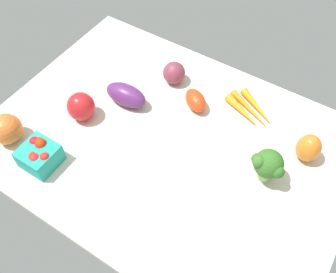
% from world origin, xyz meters
% --- Properties ---
extents(tablecloth, '(1.04, 0.76, 0.02)m').
position_xyz_m(tablecloth, '(0.00, 0.00, 0.01)').
color(tablecloth, beige).
rests_on(tablecloth, ground).
extents(bell_pepper_orange, '(0.09, 0.09, 0.09)m').
position_xyz_m(bell_pepper_orange, '(0.36, 0.16, 0.07)').
color(bell_pepper_orange, orange).
rests_on(bell_pepper_orange, tablecloth).
extents(eggplant, '(0.14, 0.08, 0.07)m').
position_xyz_m(eggplant, '(-0.19, 0.06, 0.05)').
color(eggplant, '#60296A').
rests_on(eggplant, tablecloth).
extents(roma_tomato, '(0.11, 0.10, 0.06)m').
position_xyz_m(roma_tomato, '(0.00, 0.16, 0.05)').
color(roma_tomato, red).
rests_on(roma_tomato, tablecloth).
extents(broccoli_head, '(0.09, 0.08, 0.11)m').
position_xyz_m(broccoli_head, '(0.29, 0.03, 0.09)').
color(broccoli_head, '#94C376').
rests_on(broccoli_head, tablecloth).
extents(carrot_bunch, '(0.17, 0.13, 0.03)m').
position_xyz_m(carrot_bunch, '(0.15, 0.23, 0.03)').
color(carrot_bunch, orange).
rests_on(carrot_bunch, tablecloth).
extents(bell_pepper_red, '(0.09, 0.09, 0.09)m').
position_xyz_m(bell_pepper_red, '(-0.27, -0.06, 0.06)').
color(bell_pepper_red, red).
rests_on(bell_pepper_red, tablecloth).
extents(red_onion_center, '(0.07, 0.07, 0.07)m').
position_xyz_m(red_onion_center, '(-0.12, 0.22, 0.06)').
color(red_onion_center, brown).
rests_on(red_onion_center, tablecloth).
extents(heirloom_tomato_orange, '(0.09, 0.09, 0.09)m').
position_xyz_m(heirloom_tomato_orange, '(-0.39, -0.24, 0.06)').
color(heirloom_tomato_orange, orange).
rests_on(heirloom_tomato_orange, tablecloth).
extents(berry_basket, '(0.10, 0.10, 0.08)m').
position_xyz_m(berry_basket, '(-0.26, -0.25, 0.06)').
color(berry_basket, teal).
rests_on(berry_basket, tablecloth).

